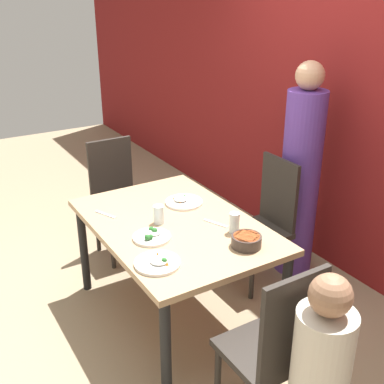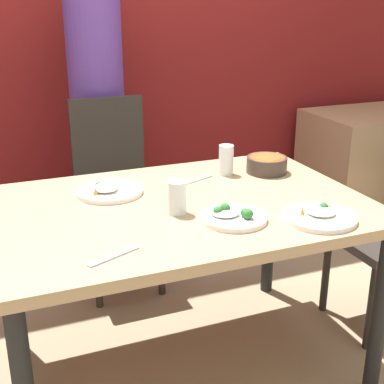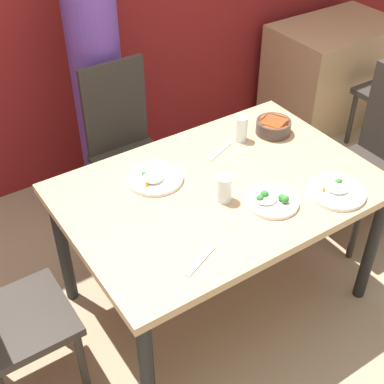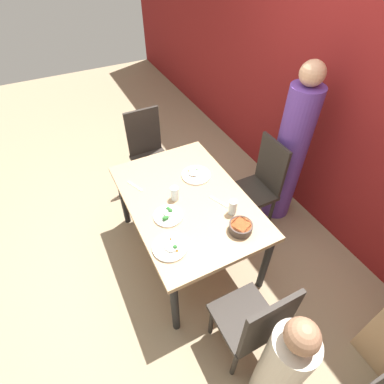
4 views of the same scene
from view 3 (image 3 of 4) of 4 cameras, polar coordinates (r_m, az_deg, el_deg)
The scene contains 14 objects.
ground_plane at distance 2.90m, azimuth 2.55°, elevation -10.87°, with size 10.00×10.00×0.00m, color #998466.
dining_table at distance 2.44m, azimuth 2.97°, elevation -0.81°, with size 1.39×0.95×0.73m.
chair_adult_spot at distance 3.07m, azimuth -6.99°, elevation 4.95°, with size 0.40×0.40×0.98m.
chair_child_spot at distance 3.13m, azimuth 18.85°, elevation 3.73°, with size 0.40×0.40×0.98m.
person_adult at distance 3.18m, azimuth -10.04°, elevation 11.51°, with size 0.29×0.29×1.66m.
bowl_curry at distance 2.76m, azimuth 8.67°, elevation 6.92°, with size 0.18×0.18×0.07m.
plate_rice_adult at distance 2.31m, azimuth 8.44°, elevation -0.88°, with size 0.23×0.23×0.06m.
plate_rice_child at distance 2.42m, azimuth -4.05°, elevation 1.52°, with size 0.26×0.26×0.05m.
plate_noodles at distance 2.42m, azimuth 15.17°, elevation 0.12°, with size 0.26×0.26×0.05m.
glass_water_tall at distance 2.28m, azimuth 3.47°, elevation 0.36°, with size 0.07×0.07×0.12m.
glass_water_short at distance 2.67m, azimuth 5.25°, elevation 6.77°, with size 0.06×0.06×0.13m.
fork_steel at distance 2.04m, azimuth 0.88°, elevation -7.38°, with size 0.17×0.09×0.01m.
spoon_steel at distance 2.61m, azimuth 2.95°, elevation 4.33°, with size 0.17×0.09×0.01m.
background_table at distance 4.34m, azimuth 14.60°, elevation 12.35°, with size 0.92×0.60×0.74m.
Camera 3 is at (-1.15, -1.50, 2.20)m, focal length 50.00 mm.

